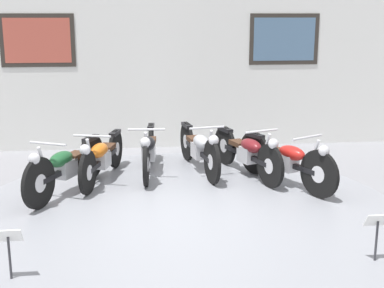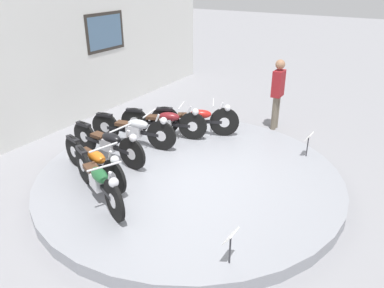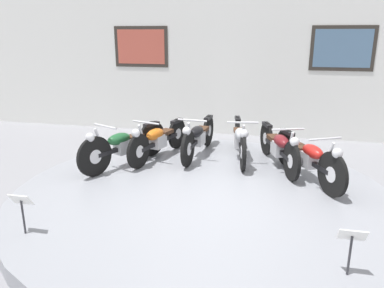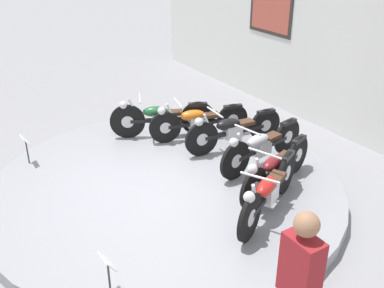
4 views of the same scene
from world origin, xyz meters
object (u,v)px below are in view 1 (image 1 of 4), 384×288
Objects in this scene: motorcycle_orange at (102,156)px; motorcycle_silver at (199,147)px; motorcycle_green at (66,165)px; info_placard_front_left at (8,242)px; info_placard_front_centre at (378,226)px; motorcycle_red at (287,159)px; motorcycle_black at (149,149)px; motorcycle_maroon at (247,151)px.

motorcycle_silver is at bearing 11.58° from motorcycle_orange.
motorcycle_green is at bearing -130.61° from motorcycle_orange.
info_placard_front_left is (-0.69, -3.01, -0.01)m from motorcycle_orange.
motorcycle_green is at bearing 84.74° from info_placard_front_left.
motorcycle_green is 0.94× the size of motorcycle_silver.
info_placard_front_centre is at bearing 0.00° from info_placard_front_left.
motorcycle_red is 3.54× the size of info_placard_front_left.
info_placard_front_centre is (2.19, -3.32, -0.02)m from motorcycle_black.
motorcycle_silver is at bearing 156.56° from motorcycle_maroon.
motorcycle_black is 1.53m from motorcycle_maroon.
motorcycle_red is at bearing -49.56° from motorcycle_maroon.
motorcycle_orange is at bearing -156.52° from motorcycle_black.
info_placard_front_left is (-2.19, -3.32, -0.02)m from motorcycle_silver.
motorcycle_black is at bearing 168.54° from motorcycle_maroon.
info_placard_front_left is 3.58m from info_placard_front_centre.
motorcycle_silver is 1.09× the size of motorcycle_red.
motorcycle_green reaches higher than motorcycle_silver.
motorcycle_silver is 3.87× the size of info_placard_front_centre.
motorcycle_green reaches higher than info_placard_front_left.
motorcycle_black is 3.88× the size of info_placard_front_centre.
motorcycle_silver is (1.50, 0.31, 0.01)m from motorcycle_orange.
info_placard_front_centre is (0.69, -3.01, -0.02)m from motorcycle_maroon.
motorcycle_orange is at bearing -179.94° from motorcycle_maroon.
motorcycle_green is 2.72m from motorcycle_maroon.
motorcycle_red is at bearing 95.22° from info_placard_front_centre.
motorcycle_black is at bearing 67.21° from info_placard_front_left.
motorcycle_black is at bearing 35.90° from motorcycle_green.
motorcycle_maroon is (1.50, -0.30, -0.00)m from motorcycle_black.
info_placard_front_left is at bearing -95.26° from motorcycle_green.
motorcycle_red is (0.46, -0.54, 0.01)m from motorcycle_maroon.
motorcycle_maroon is (2.21, 0.00, 0.01)m from motorcycle_orange.
motorcycle_black is 1.00× the size of motorcycle_silver.
motorcycle_green is 4.17m from info_placard_front_centre.
info_placard_front_centre is at bearing -84.78° from motorcycle_red.
motorcycle_silver is 3.60m from info_placard_front_centre.
motorcycle_red reaches higher than info_placard_front_centre.
motorcycle_green is 0.71m from motorcycle_orange.
motorcycle_black is (1.17, 0.84, -0.01)m from motorcycle_green.
motorcycle_silver is at bearing 0.08° from motorcycle_black.
motorcycle_green is at bearing -168.55° from motorcycle_maroon.
info_placard_front_centre is at bearing -46.15° from motorcycle_orange.
motorcycle_red is at bearing -11.40° from motorcycle_orange.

